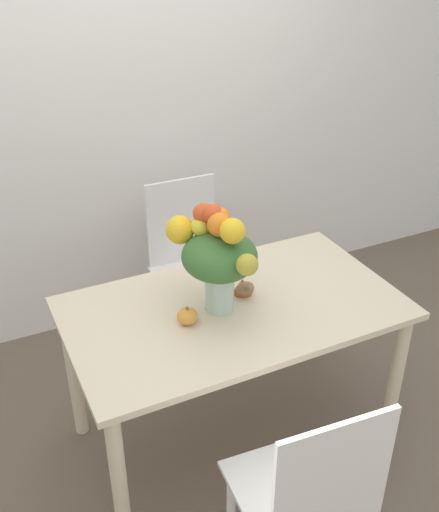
{
  "coord_description": "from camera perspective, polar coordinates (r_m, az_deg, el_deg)",
  "views": [
    {
      "loc": [
        -0.97,
        -1.86,
        2.21
      ],
      "look_at": [
        -0.06,
        0.01,
        1.02
      ],
      "focal_mm": 42.0,
      "sensor_mm": 36.0,
      "label": 1
    }
  ],
  "objects": [
    {
      "name": "turkey_figurine",
      "position": [
        2.6,
        2.3,
        -2.99
      ],
      "size": [
        0.09,
        0.12,
        0.07
      ],
      "color": "#936642",
      "rests_on": "dining_table"
    },
    {
      "name": "dining_chair_near_window",
      "position": [
        3.34,
        -2.77,
        -0.88
      ],
      "size": [
        0.43,
        0.43,
        0.97
      ],
      "rotation": [
        0.0,
        0.0,
        -0.02
      ],
      "color": "white",
      "rests_on": "ground_plane"
    },
    {
      "name": "dining_table",
      "position": [
        2.6,
        1.34,
        -6.61
      ],
      "size": [
        1.41,
        0.82,
        0.76
      ],
      "color": "beige",
      "rests_on": "ground_plane"
    },
    {
      "name": "pumpkin",
      "position": [
        2.42,
        -3.07,
        -5.74
      ],
      "size": [
        0.08,
        0.08,
        0.08
      ],
      "color": "gold",
      "rests_on": "dining_table"
    },
    {
      "name": "wall_back",
      "position": [
        3.38,
        -8.65,
        14.86
      ],
      "size": [
        8.0,
        0.06,
        2.7
      ],
      "color": "white",
      "rests_on": "ground_plane"
    },
    {
      "name": "ground_plane",
      "position": [
        3.04,
        1.19,
        -16.65
      ],
      "size": [
        12.0,
        12.0,
        0.0
      ],
      "primitive_type": "plane",
      "color": "brown"
    },
    {
      "name": "dining_chair_far_side",
      "position": [
        2.19,
        8.31,
        -21.98
      ],
      "size": [
        0.45,
        0.45,
        0.97
      ],
      "rotation": [
        0.0,
        0.0,
        3.07
      ],
      "color": "white",
      "rests_on": "ground_plane"
    },
    {
      "name": "flower_vase",
      "position": [
        2.39,
        -0.23,
        0.27
      ],
      "size": [
        0.32,
        0.42,
        0.46
      ],
      "color": "#B2CCBC",
      "rests_on": "dining_table"
    }
  ]
}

